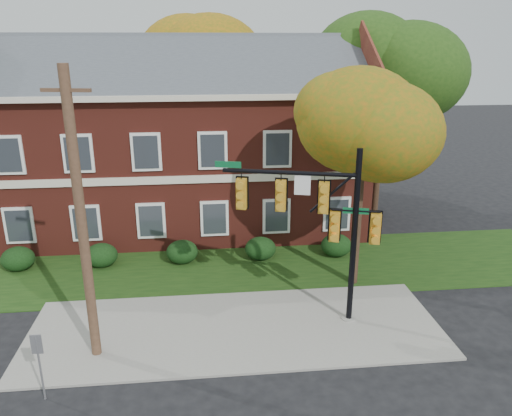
{
  "coord_description": "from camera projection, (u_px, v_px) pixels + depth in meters",
  "views": [
    {
      "loc": [
        -0.9,
        -13.88,
        9.42
      ],
      "look_at": [
        0.9,
        3.0,
        3.71
      ],
      "focal_mm": 35.0,
      "sensor_mm": 36.0,
      "label": 1
    }
  ],
  "objects": [
    {
      "name": "tree_right_rear",
      "position": [
        393.0,
        66.0,
        26.6
      ],
      "size": [
        6.3,
        5.95,
        10.62
      ],
      "color": "black",
      "rests_on": "ground"
    },
    {
      "name": "grass_strip",
      "position": [
        228.0,
        267.0,
        21.82
      ],
      "size": [
        30.0,
        6.0,
        0.04
      ],
      "primitive_type": "cube",
      "color": "#193811",
      "rests_on": "ground"
    },
    {
      "name": "hedge_right",
      "position": [
        260.0,
        249.0,
        22.47
      ],
      "size": [
        1.4,
        1.26,
        1.05
      ],
      "primitive_type": "ellipsoid",
      "color": "black",
      "rests_on": "ground"
    },
    {
      "name": "sidewalk",
      "position": [
        236.0,
        329.0,
        17.1
      ],
      "size": [
        14.0,
        5.0,
        0.08
      ],
      "primitive_type": "cube",
      "color": "gray",
      "rests_on": "ground"
    },
    {
      "name": "tree_far_rear",
      "position": [
        204.0,
        50.0,
        31.95
      ],
      "size": [
        6.84,
        6.46,
        11.52
      ],
      "color": "black",
      "rests_on": "ground"
    },
    {
      "name": "hedge_far_left",
      "position": [
        18.0,
        259.0,
        21.41
      ],
      "size": [
        1.4,
        1.26,
        1.05
      ],
      "primitive_type": "ellipsoid",
      "color": "black",
      "rests_on": "ground"
    },
    {
      "name": "sign_post",
      "position": [
        38.0,
        356.0,
        13.37
      ],
      "size": [
        0.3,
        0.06,
        2.04
      ],
      "rotation": [
        0.0,
        0.0,
        -0.03
      ],
      "color": "slate",
      "rests_on": "ground"
    },
    {
      "name": "traffic_signal",
      "position": [
        321.0,
        217.0,
        16.59
      ],
      "size": [
        5.41,
        1.61,
        6.21
      ],
      "rotation": [
        0.0,
        0.0,
        -0.27
      ],
      "color": "gray",
      "rests_on": "ground"
    },
    {
      "name": "apartment_building",
      "position": [
        181.0,
        131.0,
        25.65
      ],
      "size": [
        18.8,
        8.8,
        9.74
      ],
      "color": "maroon",
      "rests_on": "ground"
    },
    {
      "name": "hedge_center",
      "position": [
        182.0,
        252.0,
        22.12
      ],
      "size": [
        1.4,
        1.26,
        1.05
      ],
      "primitive_type": "ellipsoid",
      "color": "black",
      "rests_on": "ground"
    },
    {
      "name": "hedge_far_right",
      "position": [
        336.0,
        245.0,
        22.83
      ],
      "size": [
        1.4,
        1.26,
        1.05
      ],
      "primitive_type": "ellipsoid",
      "color": "black",
      "rests_on": "ground"
    },
    {
      "name": "tree_near_right",
      "position": [
        371.0,
        120.0,
        18.22
      ],
      "size": [
        4.5,
        4.25,
        8.58
      ],
      "color": "black",
      "rests_on": "ground"
    },
    {
      "name": "utility_pole",
      "position": [
        81.0,
        221.0,
        14.31
      ],
      "size": [
        1.37,
        0.37,
        8.87
      ],
      "rotation": [
        0.0,
        0.0,
        -0.2
      ],
      "color": "#493222",
      "rests_on": "ground"
    },
    {
      "name": "hedge_left",
      "position": [
        101.0,
        255.0,
        21.77
      ],
      "size": [
        1.4,
        1.26,
        1.05
      ],
      "primitive_type": "ellipsoid",
      "color": "black",
      "rests_on": "ground"
    },
    {
      "name": "ground",
      "position": [
        238.0,
        346.0,
        16.17
      ],
      "size": [
        120.0,
        120.0,
        0.0
      ],
      "primitive_type": "plane",
      "color": "black",
      "rests_on": "ground"
    }
  ]
}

